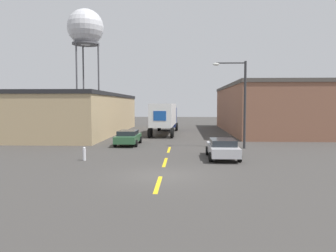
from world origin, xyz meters
The scene contains 10 objects.
ground_plane centered at (0.00, 0.00, 0.00)m, with size 160.00×160.00×0.00m, color #3D3A38.
road_centerline centered at (0.00, 3.93, 0.00)m, with size 0.20×14.90×0.01m.
warehouse_left centered at (-12.68, 24.73, 2.53)m, with size 11.61×26.01×5.05m.
warehouse_right centered at (13.57, 27.87, 3.14)m, with size 13.39×24.35×6.27m.
semi_truck centered at (-1.15, 24.49, 2.28)m, with size 3.12×13.20×3.78m.
parked_car_right_near centered at (3.85, 5.62, 0.72)m, with size 2.06×4.61×1.33m.
parked_car_left_far centered at (-3.85, 12.67, 0.72)m, with size 2.06×4.61×1.33m.
water_tower centered at (-16.12, 41.20, 17.07)m, with size 6.34×6.34×20.44m.
street_lamp centered at (5.92, 10.81, 4.29)m, with size 2.79×0.32×7.27m.
fire_hydrant centered at (-5.35, 4.34, 0.45)m, with size 0.22×0.22×0.90m.
Camera 1 is at (1.15, -16.73, 3.69)m, focal length 35.00 mm.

